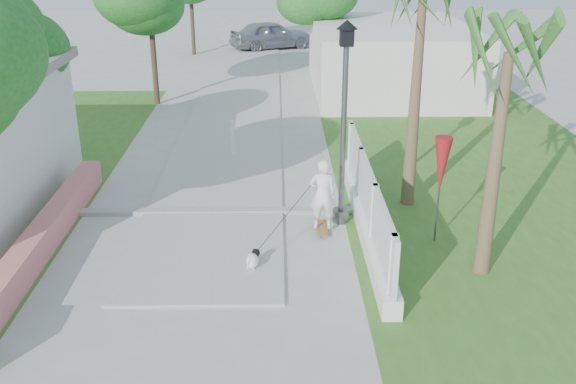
{
  "coord_description": "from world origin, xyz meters",
  "views": [
    {
      "loc": [
        1.48,
        -7.58,
        6.16
      ],
      "look_at": [
        1.7,
        4.61,
        1.1
      ],
      "focal_mm": 40.0,
      "sensor_mm": 36.0,
      "label": 1
    }
  ],
  "objects_px": {
    "skateboarder": "(291,213)",
    "parked_car": "(271,35)",
    "patio_umbrella": "(442,166)",
    "street_lamp": "(344,118)",
    "dog": "(253,259)",
    "bollard": "(232,137)"
  },
  "relations": [
    {
      "from": "street_lamp",
      "to": "bollard",
      "type": "xyz_separation_m",
      "value": [
        -2.7,
        4.5,
        -1.84
      ]
    },
    {
      "from": "bollard",
      "to": "parked_car",
      "type": "relative_size",
      "value": 0.25
    },
    {
      "from": "street_lamp",
      "to": "dog",
      "type": "xyz_separation_m",
      "value": [
        -1.9,
        -2.12,
        -2.22
      ]
    },
    {
      "from": "street_lamp",
      "to": "dog",
      "type": "distance_m",
      "value": 3.61
    },
    {
      "from": "street_lamp",
      "to": "skateboarder",
      "type": "distance_m",
      "value": 2.32
    },
    {
      "from": "skateboarder",
      "to": "bollard",
      "type": "bearing_deg",
      "value": -73.39
    },
    {
      "from": "skateboarder",
      "to": "parked_car",
      "type": "distance_m",
      "value": 23.17
    },
    {
      "from": "patio_umbrella",
      "to": "parked_car",
      "type": "xyz_separation_m",
      "value": [
        -3.6,
        23.08,
        -0.94
      ]
    },
    {
      "from": "bollard",
      "to": "skateboarder",
      "type": "height_order",
      "value": "skateboarder"
    },
    {
      "from": "skateboarder",
      "to": "parked_car",
      "type": "height_order",
      "value": "skateboarder"
    },
    {
      "from": "street_lamp",
      "to": "patio_umbrella",
      "type": "xyz_separation_m",
      "value": [
        1.9,
        -1.0,
        -0.74
      ]
    },
    {
      "from": "street_lamp",
      "to": "patio_umbrella",
      "type": "bearing_deg",
      "value": -27.76
    },
    {
      "from": "bollard",
      "to": "patio_umbrella",
      "type": "distance_m",
      "value": 7.25
    },
    {
      "from": "skateboarder",
      "to": "dog",
      "type": "distance_m",
      "value": 1.39
    },
    {
      "from": "patio_umbrella",
      "to": "dog",
      "type": "relative_size",
      "value": 4.42
    },
    {
      "from": "patio_umbrella",
      "to": "skateboarder",
      "type": "relative_size",
      "value": 1.23
    },
    {
      "from": "patio_umbrella",
      "to": "street_lamp",
      "type": "bearing_deg",
      "value": 152.24
    },
    {
      "from": "dog",
      "to": "parked_car",
      "type": "distance_m",
      "value": 24.21
    },
    {
      "from": "street_lamp",
      "to": "skateboarder",
      "type": "bearing_deg",
      "value": -136.73
    },
    {
      "from": "dog",
      "to": "parked_car",
      "type": "relative_size",
      "value": 0.12
    },
    {
      "from": "street_lamp",
      "to": "skateboarder",
      "type": "relative_size",
      "value": 2.38
    },
    {
      "from": "patio_umbrella",
      "to": "parked_car",
      "type": "relative_size",
      "value": 0.52
    }
  ]
}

